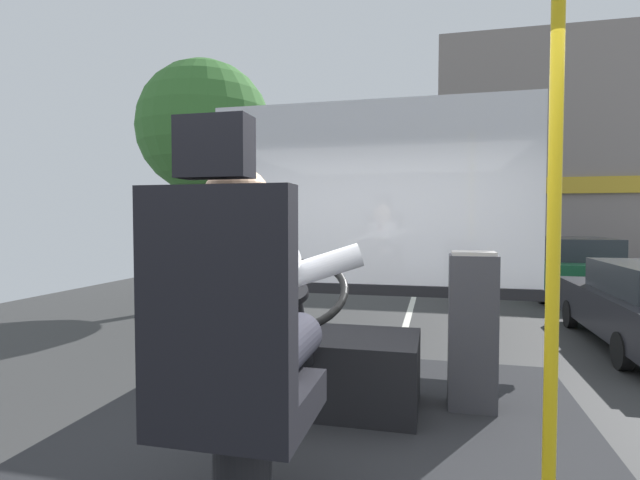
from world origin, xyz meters
TOP-DOWN VIEW (x-y plane):
  - ground at (0.00, 8.80)m, footprint 18.00×44.00m
  - driver_seat at (-0.13, -0.64)m, footprint 0.48×0.48m
  - bus_driver at (-0.13, -0.52)m, footprint 0.77×0.61m
  - steering_console at (-0.13, 0.56)m, footprint 1.10×1.03m
  - handrail_pole at (0.88, -0.33)m, footprint 0.04×0.04m
  - fare_box at (0.71, 0.72)m, footprint 0.26×0.21m
  - windshield_panel at (0.00, 1.62)m, footprint 2.50×0.08m
  - street_tree at (-4.40, 7.65)m, footprint 2.87×2.87m
  - shop_building at (5.86, 19.85)m, footprint 10.63×5.08m
  - parked_car_green at (3.73, 10.73)m, footprint 1.92×3.90m
  - parked_car_blue at (4.03, 15.43)m, footprint 1.92×4.14m
  - parked_car_charcoal at (3.78, 20.59)m, footprint 1.78×4.49m

SIDE VIEW (x-z plane):
  - ground at x=0.00m, z-range -0.05..0.00m
  - parked_car_blue at x=4.03m, z-range 0.02..1.22m
  - parked_car_green at x=3.73m, z-range 0.02..1.46m
  - parked_car_charcoal at x=3.78m, z-range 0.02..1.49m
  - steering_console at x=-0.13m, z-range 0.64..1.49m
  - fare_box at x=0.71m, z-range 0.84..1.71m
  - driver_seat at x=-0.13m, z-range 0.75..2.10m
  - bus_driver at x=-0.13m, z-range 1.22..1.95m
  - handrail_pole at x=0.88m, z-range 0.84..2.85m
  - windshield_panel at x=0.00m, z-range 1.15..2.63m
  - street_tree at x=-4.40m, z-range 1.19..6.49m
  - shop_building at x=5.86m, z-range 0.00..8.98m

